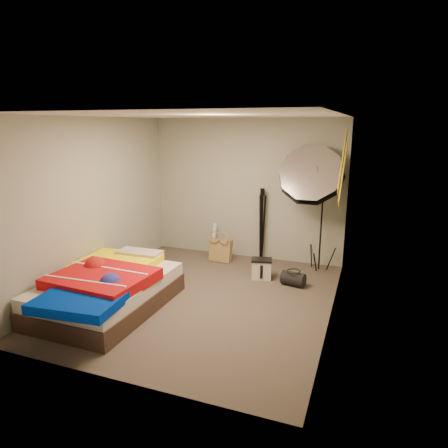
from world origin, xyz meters
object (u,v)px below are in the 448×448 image
at_px(duffel_bag, 293,279).
at_px(photo_umbrella, 311,177).
at_px(wrapping_roll, 214,240).
at_px(camera_case, 262,269).
at_px(camera_tripod, 262,220).
at_px(tote_bag, 221,250).
at_px(bed, 107,289).

xyz_separation_m(duffel_bag, photo_umbrella, (0.09, 0.74, 1.47)).
relative_size(duffel_bag, photo_umbrella, 0.16).
height_order(wrapping_roll, photo_umbrella, photo_umbrella).
relative_size(camera_case, photo_umbrella, 0.14).
relative_size(camera_case, camera_tripod, 0.23).
xyz_separation_m(camera_case, camera_tripod, (-0.25, 0.86, 0.60)).
bearing_deg(duffel_bag, tote_bag, 166.71).
xyz_separation_m(camera_case, photo_umbrella, (0.61, 0.63, 1.43)).
height_order(bed, photo_umbrella, photo_umbrella).
bearing_deg(photo_umbrella, camera_case, -134.12).
distance_m(camera_case, duffel_bag, 0.54).
xyz_separation_m(wrapping_roll, duffel_bag, (1.66, -0.88, -0.21)).
relative_size(wrapping_roll, camera_tripod, 0.48).
distance_m(tote_bag, camera_case, 1.06).
bearing_deg(camera_case, photo_umbrella, 32.30).
xyz_separation_m(tote_bag, bed, (-0.73, -2.29, 0.08)).
xyz_separation_m(photo_umbrella, camera_tripod, (-0.86, 0.23, -0.83)).
distance_m(camera_case, bed, 2.40).
distance_m(duffel_bag, camera_tripod, 1.40).
bearing_deg(bed, duffel_bag, 37.13).
relative_size(bed, camera_tripod, 1.60).
bearing_deg(camera_tripod, tote_bag, -154.21).
xyz_separation_m(wrapping_roll, camera_case, (1.13, -0.77, -0.16)).
xyz_separation_m(wrapping_roll, camera_tripod, (0.88, 0.09, 0.44)).
xyz_separation_m(tote_bag, camera_case, (0.91, -0.54, -0.05)).
bearing_deg(tote_bag, camera_case, -26.20).
relative_size(duffel_bag, camera_tripod, 0.27).
distance_m(tote_bag, camera_tripod, 0.91).
height_order(duffel_bag, bed, bed).
height_order(bed, camera_tripod, camera_tripod).
relative_size(bed, photo_umbrella, 0.95).
distance_m(tote_bag, wrapping_roll, 0.34).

